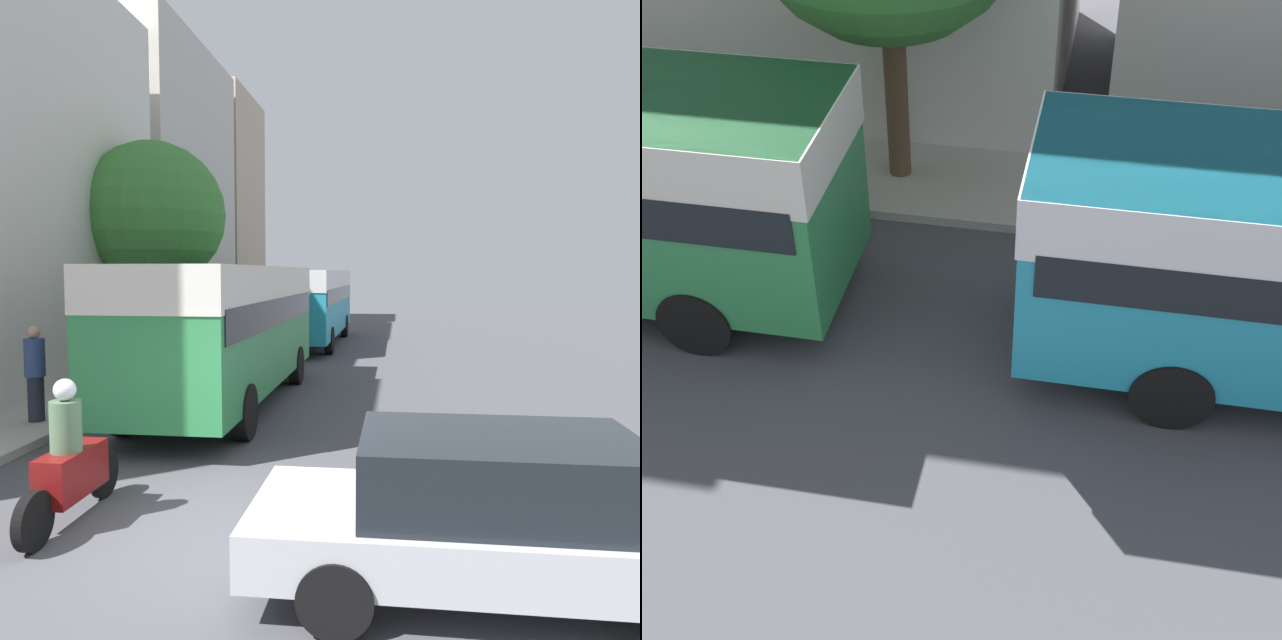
{
  "view_description": "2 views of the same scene",
  "coord_description": "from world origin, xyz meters",
  "views": [
    {
      "loc": [
        2.02,
        -6.56,
        2.96
      ],
      "look_at": [
        -0.6,
        14.0,
        1.37
      ],
      "focal_mm": 35.0,
      "sensor_mm": 36.0,
      "label": 1
    },
    {
      "loc": [
        7.23,
        14.51,
        8.04
      ],
      "look_at": [
        -0.78,
        13.05,
        0.95
      ],
      "focal_mm": 50.0,
      "sensor_mm": 36.0,
      "label": 2
    }
  ],
  "objects": []
}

